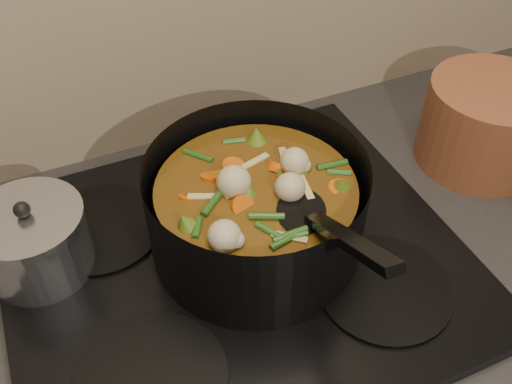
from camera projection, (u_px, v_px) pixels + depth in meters
name	position (u px, v px, depth m)	size (l,w,h in m)	color
stovetop	(236.00, 262.00, 0.80)	(0.62, 0.54, 0.03)	black
stockpot	(256.00, 210.00, 0.77)	(0.36, 0.43, 0.22)	black
saucepan	(35.00, 241.00, 0.75)	(0.15, 0.15, 0.12)	silver
terracotta_crock	(485.00, 124.00, 0.93)	(0.20, 0.20, 0.14)	brown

